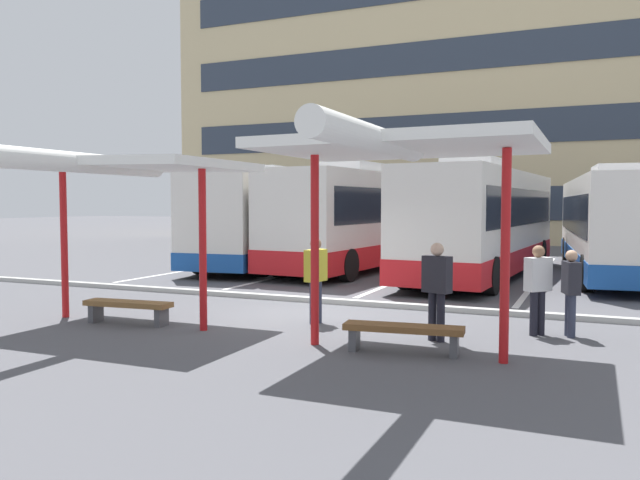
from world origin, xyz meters
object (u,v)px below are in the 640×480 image
coach_bus_1 (369,219)px  waiting_shelter_1 (400,150)px  coach_bus_2 (484,223)px  coach_bus_3 (613,225)px  coach_bus_0 (284,219)px  waiting_shelter_0 (118,168)px  bench_1 (403,332)px  bench_0 (128,307)px  waiting_passenger_2 (538,284)px  waiting_passenger_3 (316,274)px  waiting_passenger_1 (571,288)px  waiting_passenger_0 (437,284)px

coach_bus_1 → waiting_shelter_1: 13.78m
coach_bus_2 → coach_bus_1: bearing=163.0°
coach_bus_1 → coach_bus_3: (8.17, 0.60, -0.13)m
coach_bus_2 → waiting_shelter_1: bearing=-87.2°
coach_bus_0 → waiting_shelter_0: bearing=-77.1°
coach_bus_0 → bench_1: (8.50, -12.60, -1.41)m
coach_bus_1 → bench_0: bearing=-93.2°
bench_0 → waiting_passenger_2: (7.42, 2.09, 0.59)m
coach_bus_1 → waiting_passenger_3: coach_bus_1 is taller
coach_bus_0 → waiting_passenger_3: coach_bus_0 is taller
coach_bus_0 → waiting_shelter_0: (2.89, -12.62, 1.28)m
bench_0 → waiting_passenger_1: waiting_passenger_1 is taller
coach_bus_0 → coach_bus_1: coach_bus_1 is taller
waiting_shelter_0 → waiting_passenger_3: 4.28m
coach_bus_1 → waiting_passenger_2: size_ratio=7.48×
waiting_shelter_1 → bench_0: bearing=175.4°
waiting_shelter_1 → waiting_passenger_1: bearing=48.3°
coach_bus_1 → waiting_passenger_1: size_ratio=7.84×
coach_bus_3 → waiting_passenger_3: 12.71m
waiting_passenger_0 → waiting_passenger_1: size_ratio=1.10×
coach_bus_1 → waiting_passenger_0: (5.19, -11.45, -0.78)m
coach_bus_3 → waiting_passenger_3: coach_bus_3 is taller
bench_0 → waiting_passenger_0: size_ratio=1.08×
coach_bus_3 → waiting_shelter_0: size_ratio=2.42×
coach_bus_2 → bench_0: size_ratio=6.32×
coach_bus_1 → waiting_shelter_1: (4.91, -12.80, 1.40)m
waiting_shelter_0 → waiting_shelter_1: (5.61, -0.26, 0.14)m
coach_bus_0 → waiting_passenger_3: 12.57m
coach_bus_0 → coach_bus_2: coach_bus_2 is taller
coach_bus_0 → coach_bus_3: size_ratio=1.02×
coach_bus_3 → waiting_shelter_0: coach_bus_3 is taller
coach_bus_0 → coach_bus_2: bearing=-10.0°
coach_bus_1 → coach_bus_3: coach_bus_1 is taller
coach_bus_1 → waiting_passenger_1: coach_bus_1 is taller
waiting_passenger_0 → waiting_passenger_2: size_ratio=1.05×
coach_bus_3 → bench_1: coach_bus_3 is taller
coach_bus_1 → waiting_shelter_0: (-0.69, -12.55, 1.27)m
bench_0 → waiting_shelter_1: 6.30m
bench_1 → waiting_passenger_1: size_ratio=1.24×
coach_bus_1 → waiting_shelter_1: coach_bus_1 is taller
waiting_shelter_0 → waiting_passenger_0: waiting_shelter_0 is taller
coach_bus_0 → waiting_passenger_0: (8.77, -11.52, -0.77)m
bench_1 → coach_bus_1: bearing=111.4°
coach_bus_3 → waiting_passenger_3: bearing=-115.8°
waiting_shelter_0 → waiting_passenger_1: 8.59m
waiting_passenger_2 → waiting_passenger_1: bearing=11.0°
waiting_passenger_0 → bench_1: bearing=-104.2°
waiting_passenger_1 → waiting_shelter_1: bearing=-131.7°
waiting_shelter_0 → waiting_passenger_2: waiting_shelter_0 is taller
waiting_passenger_1 → bench_1: bearing=-134.8°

